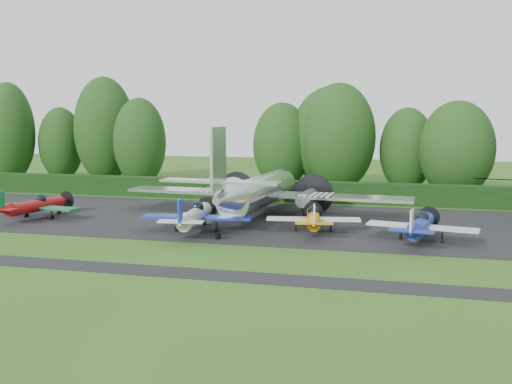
% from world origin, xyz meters
% --- Properties ---
extents(ground, '(160.00, 160.00, 0.00)m').
position_xyz_m(ground, '(0.00, 0.00, 0.00)').
color(ground, '#254D15').
rests_on(ground, ground).
extents(apron, '(70.00, 18.00, 0.01)m').
position_xyz_m(apron, '(0.00, 10.00, 0.00)').
color(apron, black).
rests_on(apron, ground).
extents(taxiway_verge, '(70.00, 2.00, 0.00)m').
position_xyz_m(taxiway_verge, '(0.00, -6.00, 0.00)').
color(taxiway_verge, black).
rests_on(taxiway_verge, ground).
extents(hedgerow, '(90.00, 1.60, 2.00)m').
position_xyz_m(hedgerow, '(0.00, 21.00, 0.00)').
color(hedgerow, black).
rests_on(hedgerow, ground).
extents(transport_plane, '(24.40, 18.71, 7.82)m').
position_xyz_m(transport_plane, '(0.31, 11.24, 2.18)').
color(transport_plane, silver).
rests_on(transport_plane, ground).
extents(light_plane_red, '(7.12, 7.49, 2.74)m').
position_xyz_m(light_plane_red, '(-16.88, 6.10, 1.14)').
color(light_plane_red, maroon).
rests_on(light_plane_red, ground).
extents(light_plane_white, '(7.88, 8.29, 3.03)m').
position_xyz_m(light_plane_white, '(-2.60, 4.04, 1.26)').
color(light_plane_white, silver).
rests_on(light_plane_white, ground).
extents(light_plane_orange, '(6.68, 7.02, 2.57)m').
position_xyz_m(light_plane_orange, '(5.51, 6.21, 1.07)').
color(light_plane_orange, orange).
rests_on(light_plane_orange, ground).
extents(light_plane_blue, '(7.16, 7.53, 2.75)m').
position_xyz_m(light_plane_blue, '(12.78, 4.73, 1.15)').
color(light_plane_blue, navy).
rests_on(light_plane_blue, ground).
extents(tree_1, '(7.55, 7.55, 13.22)m').
position_xyz_m(tree_1, '(-24.59, 31.80, 6.60)').
color(tree_1, black).
rests_on(tree_1, ground).
extents(tree_2, '(6.72, 6.72, 9.86)m').
position_xyz_m(tree_2, '(-1.71, 30.92, 4.92)').
color(tree_2, black).
rests_on(tree_2, ground).
extents(tree_4, '(7.56, 7.56, 9.87)m').
position_xyz_m(tree_4, '(17.04, 27.92, 4.93)').
color(tree_4, black).
rests_on(tree_4, ground).
extents(tree_5, '(5.91, 5.91, 9.24)m').
position_xyz_m(tree_5, '(12.17, 31.35, 4.61)').
color(tree_5, black).
rests_on(tree_5, ground).
extents(tree_6, '(6.28, 6.28, 10.49)m').
position_xyz_m(tree_6, '(-18.85, 29.64, 5.23)').
color(tree_6, black).
rests_on(tree_6, ground).
extents(tree_7, '(9.65, 9.65, 11.76)m').
position_xyz_m(tree_7, '(3.91, 32.23, 5.87)').
color(tree_7, black).
rests_on(tree_7, ground).
extents(tree_8, '(5.67, 5.67, 9.49)m').
position_xyz_m(tree_8, '(-31.54, 32.83, 4.73)').
color(tree_8, black).
rests_on(tree_8, ground).
extents(tree_9, '(6.41, 6.41, 12.63)m').
position_xyz_m(tree_9, '(-37.16, 30.02, 6.30)').
color(tree_9, black).
rests_on(tree_9, ground).
extents(tree_10, '(8.13, 8.13, 11.93)m').
position_xyz_m(tree_10, '(4.80, 30.09, 5.96)').
color(tree_10, black).
rests_on(tree_10, ground).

